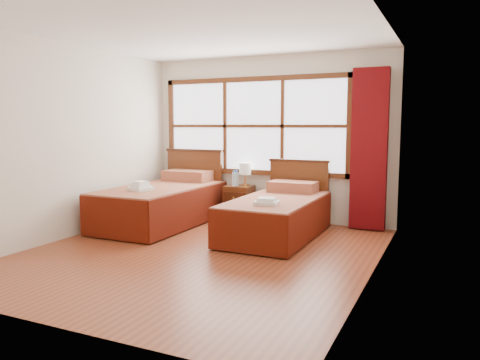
% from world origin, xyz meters
% --- Properties ---
extents(floor, '(4.50, 4.50, 0.00)m').
position_xyz_m(floor, '(0.00, 0.00, 0.00)').
color(floor, brown).
rests_on(floor, ground).
extents(ceiling, '(4.50, 4.50, 0.00)m').
position_xyz_m(ceiling, '(0.00, 0.00, 2.60)').
color(ceiling, white).
rests_on(ceiling, wall_back).
extents(wall_back, '(4.00, 0.00, 4.00)m').
position_xyz_m(wall_back, '(0.00, 2.25, 1.30)').
color(wall_back, silver).
rests_on(wall_back, floor).
extents(wall_left, '(0.00, 4.50, 4.50)m').
position_xyz_m(wall_left, '(-2.00, 0.00, 1.30)').
color(wall_left, silver).
rests_on(wall_left, floor).
extents(wall_right, '(0.00, 4.50, 4.50)m').
position_xyz_m(wall_right, '(2.00, 0.00, 1.30)').
color(wall_right, silver).
rests_on(wall_right, floor).
extents(window, '(3.16, 0.06, 1.56)m').
position_xyz_m(window, '(-0.25, 2.21, 1.50)').
color(window, white).
rests_on(window, wall_back).
extents(curtain, '(0.50, 0.16, 2.30)m').
position_xyz_m(curtain, '(1.60, 2.11, 1.17)').
color(curtain, '#62090D').
rests_on(curtain, wall_back).
extents(bed_left, '(1.14, 2.21, 1.11)m').
position_xyz_m(bed_left, '(-1.31, 1.20, 0.34)').
color(bed_left, '#391A0B').
rests_on(bed_left, floor).
extents(bed_right, '(1.02, 2.04, 0.99)m').
position_xyz_m(bed_right, '(0.55, 1.20, 0.30)').
color(bed_right, '#391A0B').
rests_on(bed_right, floor).
extents(nightstand, '(0.41, 0.41, 0.55)m').
position_xyz_m(nightstand, '(-0.40, 1.99, 0.28)').
color(nightstand, '#552912').
rests_on(nightstand, floor).
extents(towels_left, '(0.37, 0.35, 0.13)m').
position_xyz_m(towels_left, '(-1.33, 0.66, 0.64)').
color(towels_left, white).
rests_on(towels_left, bed_left).
extents(towels_right, '(0.32, 0.29, 0.09)m').
position_xyz_m(towels_right, '(0.60, 0.64, 0.57)').
color(towels_right, white).
rests_on(towels_right, bed_right).
extents(lamp, '(0.19, 0.19, 0.37)m').
position_xyz_m(lamp, '(-0.32, 2.06, 0.81)').
color(lamp, gold).
rests_on(lamp, nightstand).
extents(bottle_near, '(0.07, 0.07, 0.25)m').
position_xyz_m(bottle_near, '(-0.45, 1.92, 0.67)').
color(bottle_near, '#A9CAD9').
rests_on(bottle_near, nightstand).
extents(bottle_far, '(0.06, 0.06, 0.25)m').
position_xyz_m(bottle_far, '(-0.43, 1.97, 0.66)').
color(bottle_far, '#A9CAD9').
rests_on(bottle_far, nightstand).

